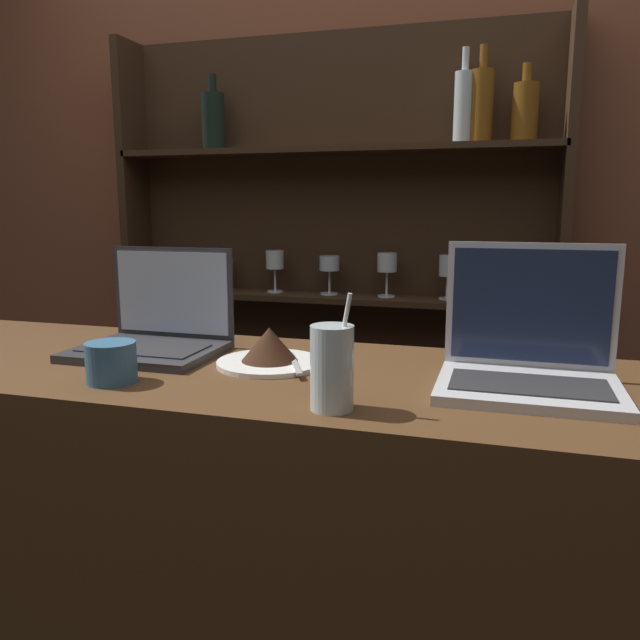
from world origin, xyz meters
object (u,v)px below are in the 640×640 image
object	(u,v)px
laptop_far	(529,356)
coffee_cup	(111,362)
cake_plate	(270,351)
water_glass	(332,368)
laptop_near	(156,331)

from	to	relation	value
laptop_far	coffee_cup	distance (m)	0.76
laptop_far	cake_plate	size ratio (longest dim) A/B	1.43
cake_plate	water_glass	world-z (taller)	water_glass
laptop_near	coffee_cup	distance (m)	0.25
coffee_cup	water_glass	bearing A→B (deg)	-4.58
water_glass	coffee_cup	world-z (taller)	water_glass
laptop_near	water_glass	size ratio (longest dim) A/B	1.60
cake_plate	laptop_far	bearing A→B (deg)	-1.09
laptop_near	water_glass	bearing A→B (deg)	-29.69
coffee_cup	laptop_near	bearing A→B (deg)	101.98
laptop_near	laptop_far	bearing A→B (deg)	-3.81
laptop_far	laptop_near	bearing A→B (deg)	176.19
laptop_far	water_glass	xyz separation A→B (m)	(-0.31, -0.22, 0.01)
water_glass	coffee_cup	bearing A→B (deg)	175.42
laptop_far	water_glass	world-z (taller)	laptop_far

